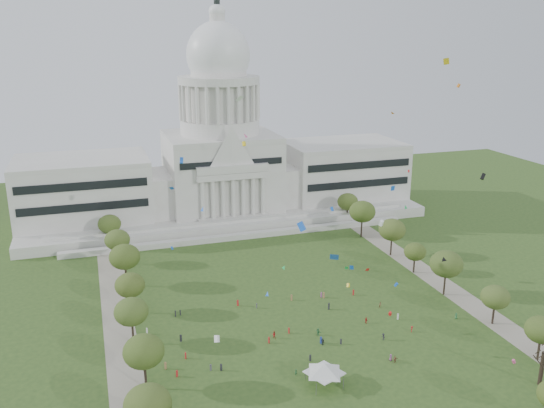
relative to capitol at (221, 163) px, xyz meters
The scene contains 32 objects.
ground 115.76m from the capitol, 90.00° to the right, with size 400.00×400.00×0.00m, color #2F4C1D.
capitol is the anchor object (origin of this frame).
path_left 98.93m from the capitol, 119.87° to the right, with size 8.00×160.00×0.04m, color gray.
path_right 98.93m from the capitol, 60.13° to the right, with size 8.00×160.00×0.04m, color gray.
row_tree_l_0 143.26m from the capitol, 108.50° to the right, with size 8.85×8.85×12.59m.
row_tree_r_0 141.31m from the capitol, 71.35° to the right, with size 7.67×7.67×10.91m.
row_tree_l_1 125.32m from the capitol, 110.71° to the right, with size 8.86×8.86×12.59m.
row_tree_r_1 125.12m from the capitol, 68.16° to the right, with size 7.58×7.58×10.78m.
row_tree_l_2 107.19m from the capitol, 115.07° to the right, with size 8.42×8.42×11.97m.
row_tree_r_2 106.56m from the capitol, 65.33° to the right, with size 9.55×9.55×13.58m.
row_tree_l_3 92.14m from the capitol, 118.96° to the right, with size 8.12×8.12×11.55m.
row_tree_r_3 91.98m from the capitol, 60.70° to the right, with size 7.01×7.01×9.98m.
row_tree_l_4 76.50m from the capitol, 125.78° to the right, with size 9.29×9.29×13.21m.
row_tree_r_4 78.81m from the capitol, 54.84° to the right, with size 9.19×9.19×13.06m.
row_tree_l_5 63.64m from the capitol, 136.72° to the right, with size 8.33×8.33×11.85m.
row_tree_r_5 62.67m from the capitol, 44.94° to the right, with size 9.82×9.82×13.96m.
row_tree_l_6 54.69m from the capitol, 152.45° to the right, with size 8.19×8.19×11.64m.
row_tree_r_6 54.32m from the capitol, 28.99° to the right, with size 8.42×8.42×11.97m.
event_tent 128.54m from the capitol, 93.09° to the right, with size 12.38×12.38×5.29m.
person_0 118.60m from the capitol, 70.61° to the right, with size 0.83×0.54×1.69m, color #33723F.
person_2 102.77m from the capitol, 77.11° to the right, with size 0.84×0.52×1.72m, color olive.
person_3 117.04m from the capitol, 82.72° to the right, with size 1.20×0.62×1.85m, color #26262B.
person_4 113.62m from the capitol, 90.36° to the right, with size 1.05×0.58×1.80m, color #26262B.
person_5 108.99m from the capitol, 90.00° to the right, with size 1.79×0.71×1.93m, color #33723F.
person_6 125.43m from the capitol, 84.55° to the right, with size 0.80×0.52×1.63m, color #994C8C.
person_7 124.21m from the capitol, 95.39° to the right, with size 0.54×0.40×1.48m, color #33723F.
person_8 107.46m from the capitol, 96.05° to the right, with size 0.90×0.56×1.86m, color #B21E1E.
person_9 117.17m from the capitol, 78.20° to the right, with size 1.07×0.55×1.66m, color #B21E1E.
person_10 108.10m from the capitol, 82.15° to the right, with size 1.03×0.56×1.75m, color #B21E1E.
person_11 126.56m from the capitol, 84.36° to the right, with size 1.53×0.60×1.65m, color olive.
distant_crowd 102.39m from the capitol, 97.25° to the right, with size 65.36×33.19×1.90m.
kite_swarm 101.27m from the capitol, 88.15° to the right, with size 76.23×96.91×64.74m.
Camera 1 is at (-51.19, -114.04, 73.81)m, focal length 38.00 mm.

